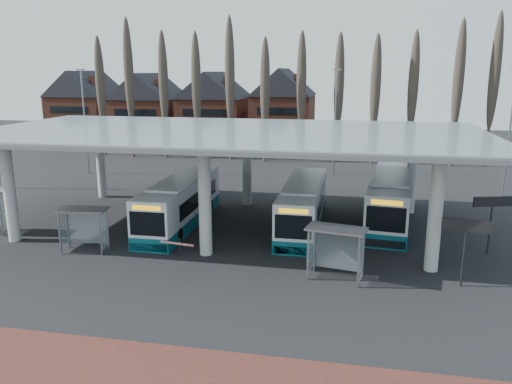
% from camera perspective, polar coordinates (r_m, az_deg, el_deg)
% --- Properties ---
extents(ground, '(140.00, 140.00, 0.00)m').
position_cam_1_polar(ground, '(26.04, -7.30, -8.95)').
color(ground, black).
rests_on(ground, ground).
extents(station_canopy, '(32.00, 16.00, 6.34)m').
position_cam_1_polar(station_canopy, '(32.02, -3.13, 5.95)').
color(station_canopy, beige).
rests_on(station_canopy, ground).
extents(poplar_row, '(45.10, 1.10, 14.50)m').
position_cam_1_polar(poplar_row, '(56.32, 3.18, 12.42)').
color(poplar_row, '#473D33').
rests_on(poplar_row, ground).
extents(townhouse_row, '(36.80, 10.30, 12.25)m').
position_cam_1_polar(townhouse_row, '(70.91, -8.49, 10.25)').
color(townhouse_row, brown).
rests_on(townhouse_row, ground).
extents(lamp_post_a, '(0.80, 0.16, 10.17)m').
position_cam_1_polar(lamp_post_a, '(51.87, -18.99, 7.80)').
color(lamp_post_a, slate).
rests_on(lamp_post_a, ground).
extents(lamp_post_b, '(0.80, 0.16, 10.17)m').
position_cam_1_polar(lamp_post_b, '(49.02, 9.01, 8.07)').
color(lamp_post_b, slate).
rests_on(lamp_post_b, ground).
extents(lamp_post_c, '(0.80, 0.16, 10.17)m').
position_cam_1_polar(lamp_post_c, '(44.72, 27.01, 6.24)').
color(lamp_post_c, slate).
rests_on(lamp_post_c, ground).
extents(bus_1, '(2.43, 11.10, 3.08)m').
position_cam_1_polar(bus_1, '(33.45, -8.60, -1.24)').
color(bus_1, white).
rests_on(bus_1, ground).
extents(bus_2, '(2.35, 10.91, 3.03)m').
position_cam_1_polar(bus_2, '(32.65, 5.42, -1.56)').
color(bus_2, white).
rests_on(bus_2, ground).
extents(bus_3, '(3.79, 11.95, 3.26)m').
position_cam_1_polar(bus_3, '(34.94, 15.12, -0.78)').
color(bus_3, white).
rests_on(bus_3, ground).
extents(shelter_1, '(2.86, 1.69, 2.52)m').
position_cam_1_polar(shelter_1, '(29.68, -19.06, -3.02)').
color(shelter_1, gray).
rests_on(shelter_1, ground).
extents(shelter_2, '(3.07, 1.95, 2.64)m').
position_cam_1_polar(shelter_2, '(24.64, 9.22, -5.58)').
color(shelter_2, gray).
rests_on(shelter_2, ground).
extents(info_sign_0, '(2.19, 0.55, 3.29)m').
position_cam_1_polar(info_sign_0, '(25.13, 22.90, -4.11)').
color(info_sign_0, black).
rests_on(info_sign_0, ground).
extents(info_sign_1, '(2.17, 0.77, 3.32)m').
position_cam_1_polar(info_sign_1, '(30.18, 25.41, -1.45)').
color(info_sign_1, black).
rests_on(info_sign_1, ground).
extents(barrier, '(2.00, 0.70, 1.01)m').
position_cam_1_polar(barrier, '(27.63, -8.95, -5.93)').
color(barrier, black).
rests_on(barrier, ground).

